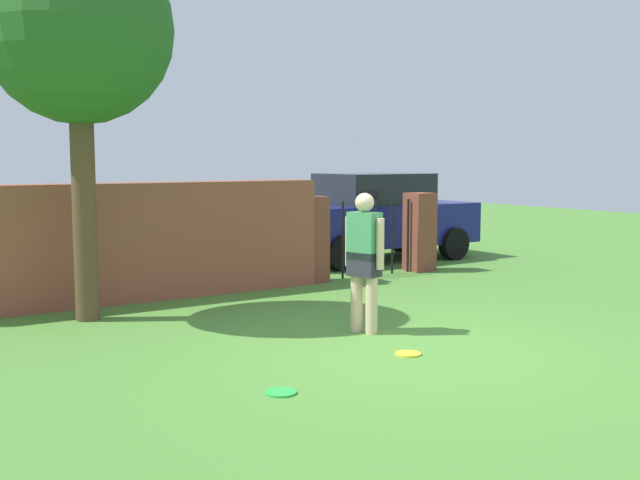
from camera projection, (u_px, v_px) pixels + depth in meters
ground_plane at (414, 350)px, 7.94m from camera, size 40.00×40.00×0.00m
brick_wall at (134, 242)px, 10.64m from camera, size 5.74×0.50×1.67m
tree at (78, 32)px, 9.06m from camera, size 2.29×2.29×4.71m
person at (364, 256)px, 8.66m from camera, size 0.31×0.52×1.62m
fence_gate at (368, 236)px, 12.89m from camera, size 2.74×0.44×1.40m
car at (374, 217)px, 14.92m from camera, size 4.22×1.96×1.72m
frisbee_yellow at (408, 354)px, 7.76m from camera, size 0.27×0.27×0.02m
frisbee_green at (281, 392)px, 6.47m from camera, size 0.27×0.27×0.02m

